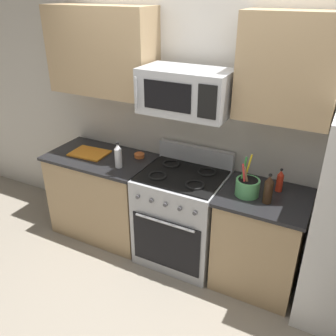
# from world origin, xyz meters

# --- Properties ---
(ground_plane) EXTENTS (16.00, 16.00, 0.00)m
(ground_plane) POSITION_xyz_m (0.00, 0.00, 0.00)
(ground_plane) COLOR gray
(wall_back) EXTENTS (8.00, 0.10, 2.60)m
(wall_back) POSITION_xyz_m (0.00, 1.04, 1.30)
(wall_back) COLOR beige
(wall_back) RESTS_ON ground
(counter_left) EXTENTS (1.07, 0.65, 0.91)m
(counter_left) POSITION_xyz_m (-0.93, 0.65, 0.46)
(counter_left) COLOR tan
(counter_left) RESTS_ON ground
(range_oven) EXTENTS (0.76, 0.69, 1.09)m
(range_oven) POSITION_xyz_m (-0.00, 0.65, 0.47)
(range_oven) COLOR #B2B5BA
(range_oven) RESTS_ON ground
(counter_right) EXTENTS (0.73, 0.65, 0.91)m
(counter_right) POSITION_xyz_m (0.76, 0.65, 0.46)
(counter_right) COLOR tan
(counter_right) RESTS_ON ground
(microwave) EXTENTS (0.75, 0.44, 0.37)m
(microwave) POSITION_xyz_m (-0.00, 0.68, 1.68)
(microwave) COLOR #B2B5BA
(upper_cabinets_left) EXTENTS (1.06, 0.34, 0.79)m
(upper_cabinets_left) POSITION_xyz_m (-0.93, 0.82, 1.91)
(upper_cabinets_left) COLOR tan
(upper_cabinets_right) EXTENTS (0.72, 0.34, 0.79)m
(upper_cabinets_right) POSITION_xyz_m (0.76, 0.82, 1.91)
(upper_cabinets_right) COLOR tan
(utensil_crock) EXTENTS (0.20, 0.20, 0.34)m
(utensil_crock) POSITION_xyz_m (0.61, 0.59, 0.99)
(utensil_crock) COLOR #59AD66
(utensil_crock) RESTS_ON counter_right
(cutting_board) EXTENTS (0.39, 0.29, 0.02)m
(cutting_board) POSITION_xyz_m (-1.05, 0.64, 0.92)
(cutting_board) COLOR orange
(cutting_board) RESTS_ON counter_left
(bottle_soy) EXTENTS (0.07, 0.07, 0.25)m
(bottle_soy) POSITION_xyz_m (0.79, 0.55, 1.03)
(bottle_soy) COLOR #382314
(bottle_soy) RESTS_ON counter_right
(bottle_vinegar) EXTENTS (0.07, 0.07, 0.25)m
(bottle_vinegar) POSITION_xyz_m (-0.62, 0.53, 1.03)
(bottle_vinegar) COLOR silver
(bottle_vinegar) RESTS_ON counter_left
(bottle_hot_sauce) EXTENTS (0.06, 0.06, 0.20)m
(bottle_hot_sauce) POSITION_xyz_m (0.83, 0.78, 1.00)
(bottle_hot_sauce) COLOR red
(bottle_hot_sauce) RESTS_ON counter_right
(prep_bowl) EXTENTS (0.10, 0.10, 0.04)m
(prep_bowl) POSITION_xyz_m (-0.56, 0.81, 0.93)
(prep_bowl) COLOR #D1662D
(prep_bowl) RESTS_ON counter_left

